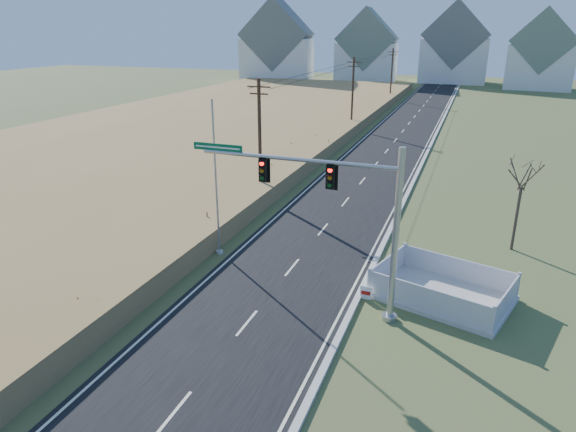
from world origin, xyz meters
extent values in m
plane|color=#4A5E2D|center=(0.00, 0.00, 0.00)|extent=(260.00, 260.00, 0.00)
cube|color=black|center=(0.00, 50.00, 0.03)|extent=(8.00, 180.00, 0.06)
cube|color=#B2AFA8|center=(4.15, 50.00, 0.09)|extent=(0.30, 180.00, 0.18)
cube|color=olive|center=(-24.00, 40.00, 0.65)|extent=(38.00, 110.00, 1.30)
cylinder|color=#422D1E|center=(-6.50, 15.00, 4.50)|extent=(0.26, 0.26, 9.00)
cube|color=#422D1E|center=(-6.50, 15.00, 8.40)|extent=(1.80, 0.10, 0.10)
cube|color=#422D1E|center=(-6.50, 15.00, 7.90)|extent=(1.40, 0.10, 0.10)
cylinder|color=#422D1E|center=(-6.50, 45.00, 4.50)|extent=(0.26, 0.26, 9.00)
cube|color=#422D1E|center=(-6.50, 45.00, 8.40)|extent=(1.80, 0.10, 0.10)
cube|color=#422D1E|center=(-6.50, 45.00, 7.90)|extent=(1.40, 0.10, 0.10)
cylinder|color=#422D1E|center=(-6.50, 75.00, 4.50)|extent=(0.26, 0.26, 9.00)
cube|color=#422D1E|center=(-6.50, 75.00, 8.40)|extent=(1.80, 0.10, 0.10)
cube|color=#422D1E|center=(-6.50, 75.00, 7.90)|extent=(1.40, 0.10, 0.10)
cube|color=silver|center=(-38.00, 100.00, 5.00)|extent=(17.38, 13.12, 10.00)
cube|color=slate|center=(-38.00, 100.00, 10.90)|extent=(17.69, 13.38, 16.29)
cube|color=silver|center=(-18.00, 108.00, 4.50)|extent=(14.66, 10.95, 9.00)
cube|color=slate|center=(-18.00, 108.00, 9.90)|extent=(14.93, 11.17, 14.26)
cube|color=silver|center=(2.00, 112.00, 5.00)|extent=(15.00, 10.00, 10.00)
cube|color=slate|center=(2.00, 112.00, 10.90)|extent=(15.27, 10.20, 15.27)
cube|color=silver|center=(20.00, 104.00, 4.50)|extent=(13.87, 10.31, 9.00)
cube|color=slate|center=(20.00, 104.00, 9.90)|extent=(14.12, 10.51, 13.24)
cylinder|color=#9EA0A5|center=(5.90, 0.58, 0.11)|extent=(0.68, 0.68, 0.23)
cylinder|color=#9EA0A5|center=(5.90, 0.58, 3.97)|extent=(0.29, 0.29, 7.93)
cylinder|color=#9EA0A5|center=(1.36, 0.66, 7.03)|extent=(9.07, 0.34, 0.18)
cube|color=black|center=(2.95, 0.63, 6.40)|extent=(0.34, 0.29, 1.05)
cube|color=black|center=(-0.22, 0.69, 6.40)|extent=(0.34, 0.29, 1.05)
cube|color=#055A31|center=(-2.49, 0.73, 7.25)|extent=(2.49, 0.08, 0.34)
cube|color=#B7B5AD|center=(7.96, 3.37, 0.12)|extent=(7.15, 5.85, 0.24)
cube|color=#B4B3B8|center=(7.38, 1.49, 0.82)|extent=(5.65, 1.80, 1.18)
cube|color=#B4B3B8|center=(8.53, 5.24, 0.82)|extent=(5.65, 1.80, 1.18)
cube|color=#B4B3B8|center=(5.14, 4.23, 0.82)|extent=(1.22, 3.78, 1.18)
cube|color=#B4B3B8|center=(10.77, 2.51, 0.82)|extent=(1.22, 3.78, 1.18)
cube|color=white|center=(4.50, 2.00, 0.37)|extent=(0.56, 0.06, 0.69)
cube|color=#A3100A|center=(4.50, 1.97, 0.37)|extent=(0.45, 0.03, 0.20)
cylinder|color=#B7B5AD|center=(-4.67, 4.44, 0.09)|extent=(0.40, 0.40, 0.18)
cylinder|color=#9EA0A5|center=(-4.67, 4.44, 4.46)|extent=(0.11, 0.11, 8.91)
cylinder|color=#4C3F33|center=(11.42, 10.93, 1.92)|extent=(0.18, 0.18, 3.85)
camera|label=1|loc=(8.50, -19.95, 12.42)|focal=32.00mm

